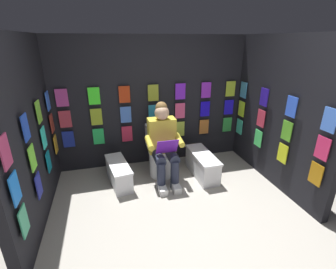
% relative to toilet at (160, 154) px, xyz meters
% --- Properties ---
extents(ground_plane, '(30.00, 30.00, 0.00)m').
position_rel_toilet_xyz_m(ground_plane, '(0.02, 1.65, -0.33)').
color(ground_plane, '#9E998E').
extents(display_wall_back, '(3.21, 0.14, 2.09)m').
position_rel_toilet_xyz_m(display_wall_back, '(0.02, -0.46, 0.72)').
color(display_wall_back, black).
rests_on(display_wall_back, ground).
extents(display_wall_left, '(0.14, 2.07, 2.09)m').
position_rel_toilet_xyz_m(display_wall_left, '(-1.59, 0.62, 0.72)').
color(display_wall_left, black).
rests_on(display_wall_left, ground).
extents(display_wall_right, '(0.14, 2.07, 2.09)m').
position_rel_toilet_xyz_m(display_wall_right, '(1.62, 0.62, 0.72)').
color(display_wall_right, black).
rests_on(display_wall_right, ground).
extents(toilet, '(0.41, 0.55, 0.77)m').
position_rel_toilet_xyz_m(toilet, '(0.00, 0.00, 0.00)').
color(toilet, white).
rests_on(toilet, ground).
extents(person_reading, '(0.53, 0.68, 1.19)m').
position_rel_toilet_xyz_m(person_reading, '(0.00, 0.23, 0.27)').
color(person_reading, gold).
rests_on(person_reading, ground).
extents(comic_longbox_near, '(0.30, 0.81, 0.37)m').
position_rel_toilet_xyz_m(comic_longbox_near, '(-0.61, 0.26, -0.14)').
color(comic_longbox_near, silver).
rests_on(comic_longbox_near, ground).
extents(comic_longbox_far, '(0.37, 0.77, 0.33)m').
position_rel_toilet_xyz_m(comic_longbox_far, '(0.67, 0.16, -0.16)').
color(comic_longbox_far, silver).
rests_on(comic_longbox_far, ground).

